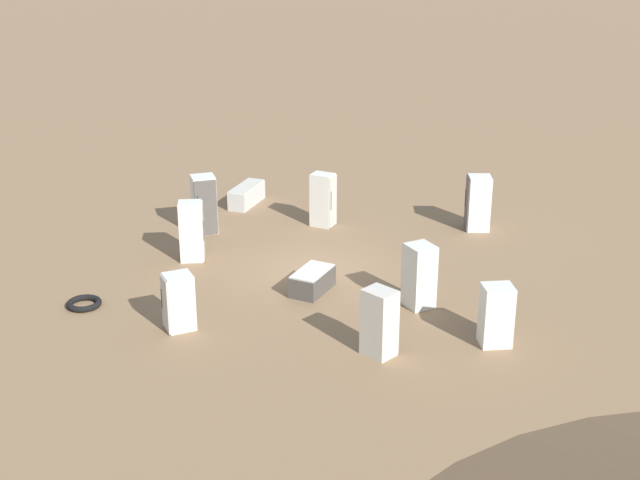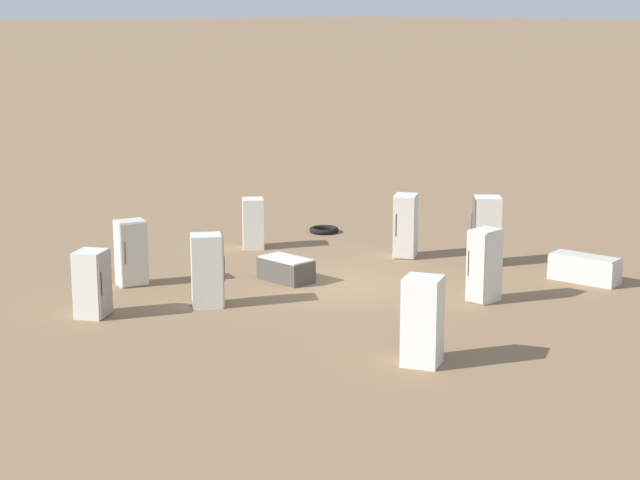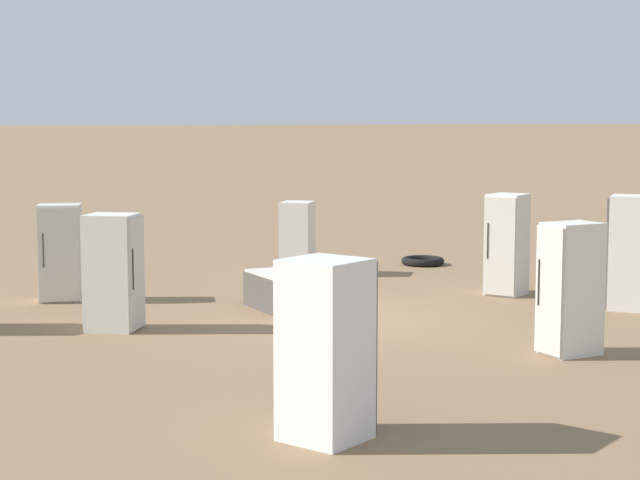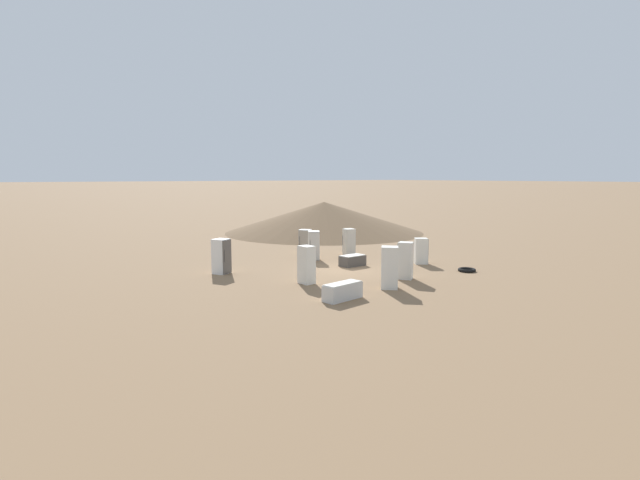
% 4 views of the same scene
% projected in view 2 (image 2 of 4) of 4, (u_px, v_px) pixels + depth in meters
% --- Properties ---
extents(ground_plane, '(1000.00, 1000.00, 0.00)m').
position_uv_depth(ground_plane, '(335.00, 285.00, 28.12)').
color(ground_plane, '#846647').
extents(discarded_fridge_0, '(1.00, 0.98, 1.59)m').
position_uv_depth(discarded_fridge_0, '(92.00, 284.00, 25.14)').
color(discarded_fridge_0, silver).
rests_on(discarded_fridge_0, ground_plane).
extents(discarded_fridge_1, '(0.88, 0.82, 1.72)m').
position_uv_depth(discarded_fridge_1, '(131.00, 253.00, 28.01)').
color(discarded_fridge_1, beige).
rests_on(discarded_fridge_1, ground_plane).
extents(discarded_fridge_2, '(1.01, 0.98, 1.79)m').
position_uv_depth(discarded_fridge_2, '(207.00, 270.00, 26.00)').
color(discarded_fridge_2, silver).
rests_on(discarded_fridge_2, ground_plane).
extents(discarded_fridge_3, '(0.95, 0.91, 1.86)m').
position_uv_depth(discarded_fridge_3, '(405.00, 226.00, 31.08)').
color(discarded_fridge_3, silver).
rests_on(discarded_fridge_3, ground_plane).
extents(discarded_fridge_4, '(0.93, 0.96, 1.52)m').
position_uv_depth(discarded_fridge_4, '(253.00, 223.00, 32.30)').
color(discarded_fridge_4, silver).
rests_on(discarded_fridge_4, ground_plane).
extents(discarded_fridge_5, '(1.06, 1.06, 1.94)m').
position_uv_depth(discarded_fridge_5, '(486.00, 231.00, 30.24)').
color(discarded_fridge_5, silver).
rests_on(discarded_fridge_5, ground_plane).
extents(discarded_fridge_6, '(0.92, 1.91, 0.71)m').
position_uv_depth(discarded_fridge_6, '(585.00, 269.00, 28.41)').
color(discarded_fridge_6, silver).
rests_on(discarded_fridge_6, ground_plane).
extents(discarded_fridge_7, '(0.86, 1.49, 0.63)m').
position_uv_depth(discarded_fridge_7, '(286.00, 269.00, 28.51)').
color(discarded_fridge_7, '#4C4742').
rests_on(discarded_fridge_7, ground_plane).
extents(discarded_fridge_8, '(1.02, 1.00, 1.85)m').
position_uv_depth(discarded_fridge_8, '(423.00, 321.00, 21.74)').
color(discarded_fridge_8, white).
rests_on(discarded_fridge_8, ground_plane).
extents(discarded_fridge_9, '(0.80, 0.60, 1.83)m').
position_uv_depth(discarded_fridge_9, '(484.00, 265.00, 26.42)').
color(discarded_fridge_9, silver).
rests_on(discarded_fridge_9, ground_plane).
extents(scrap_tire, '(0.95, 0.95, 0.17)m').
position_uv_depth(scrap_tire, '(324.00, 230.00, 34.65)').
color(scrap_tire, black).
rests_on(scrap_tire, ground_plane).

